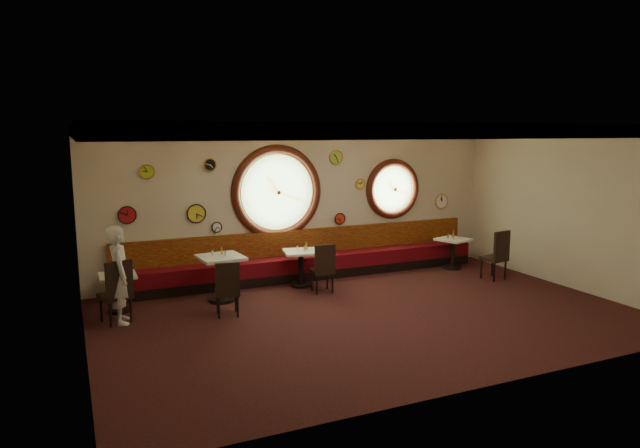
{
  "coord_description": "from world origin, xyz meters",
  "views": [
    {
      "loc": [
        -4.59,
        -8.19,
        3.11
      ],
      "look_at": [
        -0.59,
        0.8,
        1.5
      ],
      "focal_mm": 32.0,
      "sensor_mm": 36.0,
      "label": 1
    }
  ],
  "objects": [
    {
      "name": "table_d",
      "position": [
        3.33,
        2.17,
        0.44
      ],
      "size": [
        0.81,
        0.81,
        0.7
      ],
      "color": "black",
      "rests_on": "floor"
    },
    {
      "name": "wall_clock_0",
      "position": [
        3.55,
        2.96,
        1.45
      ],
      "size": [
        0.34,
        0.03,
        0.34
      ],
      "primitive_type": "cylinder",
      "rotation": [
        1.57,
        0.0,
        0.0
      ],
      "color": "white",
      "rests_on": "wall_back"
    },
    {
      "name": "wall_left",
      "position": [
        -4.5,
        0.0,
        1.6
      ],
      "size": [
        0.02,
        6.0,
        3.2
      ],
      "primitive_type": "cube",
      "color": "beige",
      "rests_on": "floor"
    },
    {
      "name": "table_b",
      "position": [
        -2.11,
        1.85,
        0.54
      ],
      "size": [
        0.85,
        0.85,
        0.85
      ],
      "color": "black",
      "rests_on": "floor"
    },
    {
      "name": "condiment_b_salt",
      "position": [
        -2.24,
        1.94,
        0.9
      ],
      "size": [
        0.04,
        0.04,
        0.1
      ],
      "primitive_type": "cylinder",
      "color": "silver",
      "rests_on": "table_b"
    },
    {
      "name": "wall_front",
      "position": [
        0.0,
        -3.0,
        1.6
      ],
      "size": [
        9.0,
        0.02,
        3.2
      ],
      "primitive_type": "cube",
      "color": "beige",
      "rests_on": "floor"
    },
    {
      "name": "banquette_back",
      "position": [
        0.0,
        2.94,
        0.75
      ],
      "size": [
        8.0,
        0.1,
        0.55
      ],
      "primitive_type": "cube",
      "color": "#5F0F07",
      "rests_on": "wall_back"
    },
    {
      "name": "condiment_b_pepper",
      "position": [
        -2.04,
        1.8,
        0.91
      ],
      "size": [
        0.04,
        0.04,
        0.11
      ],
      "primitive_type": "cylinder",
      "color": "silver",
      "rests_on": "table_b"
    },
    {
      "name": "wall_clock_1",
      "position": [
        -2.0,
        2.96,
        2.45
      ],
      "size": [
        0.24,
        0.03,
        0.24
      ],
      "primitive_type": "cylinder",
      "rotation": [
        1.57,
        0.0,
        0.0
      ],
      "color": "black",
      "rests_on": "wall_back"
    },
    {
      "name": "condiment_c_pepper",
      "position": [
        -0.33,
        2.13,
        0.79
      ],
      "size": [
        0.04,
        0.04,
        0.11
      ],
      "primitive_type": "cylinder",
      "color": "#BBBCC0",
      "rests_on": "table_c"
    },
    {
      "name": "waiter",
      "position": [
        -3.91,
        1.34,
        0.81
      ],
      "size": [
        0.41,
        0.6,
        1.62
      ],
      "primitive_type": "imported",
      "rotation": [
        0.0,
        0.0,
        1.53
      ],
      "color": "silver",
      "rests_on": "floor"
    },
    {
      "name": "molding_left",
      "position": [
        -4.45,
        0.0,
        3.11
      ],
      "size": [
        0.1,
        6.0,
        0.18
      ],
      "primitive_type": "cube",
      "color": "#3D140B",
      "rests_on": "wall_back"
    },
    {
      "name": "molding_right",
      "position": [
        4.45,
        0.0,
        3.11
      ],
      "size": [
        0.1,
        6.0,
        0.18
      ],
      "primitive_type": "cube",
      "color": "#3D140B",
      "rests_on": "wall_back"
    },
    {
      "name": "chair_c",
      "position": [
        -0.17,
        1.56,
        0.56
      ],
      "size": [
        0.45,
        0.45,
        0.6
      ],
      "rotation": [
        0.0,
        0.0,
        -0.11
      ],
      "color": "black",
      "rests_on": "floor"
    },
    {
      "name": "condiment_c_salt",
      "position": [
        -0.42,
        2.3,
        0.78
      ],
      "size": [
        0.03,
        0.03,
        0.09
      ],
      "primitive_type": "cylinder",
      "color": "silver",
      "rests_on": "table_c"
    },
    {
      "name": "wall_clock_7",
      "position": [
        -1.9,
        2.96,
        1.2
      ],
      "size": [
        0.2,
        0.03,
        0.2
      ],
      "primitive_type": "cylinder",
      "rotation": [
        1.57,
        0.0,
        0.0
      ],
      "color": "white",
      "rests_on": "wall_back"
    },
    {
      "name": "chair_b",
      "position": [
        -2.24,
        0.92,
        0.55
      ],
      "size": [
        0.46,
        0.46,
        0.59
      ],
      "rotation": [
        0.0,
        0.0,
        -0.17
      ],
      "color": "black",
      "rests_on": "floor"
    },
    {
      "name": "chair_d",
      "position": [
        3.57,
        0.97,
        0.6
      ],
      "size": [
        0.5,
        0.5,
        0.65
      ],
      "rotation": [
        0.0,
        0.0,
        0.15
      ],
      "color": "black",
      "rests_on": "floor"
    },
    {
      "name": "porthole_right_frame",
      "position": [
        2.2,
        2.98,
        1.8
      ],
      "size": [
        1.38,
        0.18,
        1.38
      ],
      "primitive_type": "torus",
      "rotation": [
        1.57,
        0.0,
        0.0
      ],
      "color": "#3D140B",
      "rests_on": "wall_back"
    },
    {
      "name": "condiment_d_bottle",
      "position": [
        3.38,
        2.25,
        0.79
      ],
      "size": [
        0.06,
        0.06,
        0.18
      ],
      "primitive_type": "cylinder",
      "color": "orange",
      "rests_on": "table_d"
    },
    {
      "name": "banquette_base",
      "position": [
        0.0,
        2.72,
        0.1
      ],
      "size": [
        8.0,
        0.55,
        0.2
      ],
      "primitive_type": "cube",
      "color": "black",
      "rests_on": "floor"
    },
    {
      "name": "wall_clock_3",
      "position": [
        0.85,
        2.96,
        1.2
      ],
      "size": [
        0.24,
        0.03,
        0.24
      ],
      "primitive_type": "cylinder",
      "rotation": [
        1.57,
        0.0,
        0.0
      ],
      "color": "red",
      "rests_on": "wall_back"
    },
    {
      "name": "wall_clock_5",
      "position": [
        -3.6,
        2.96,
        1.55
      ],
      "size": [
        0.32,
        0.03,
        0.32
      ],
      "primitive_type": "cylinder",
      "rotation": [
        1.57,
        0.0,
        0.0
      ],
      "color": "#B5121D",
      "rests_on": "wall_back"
    },
    {
      "name": "porthole_left_frame",
      "position": [
        -0.6,
        2.98,
        1.85
      ],
      "size": [
        1.98,
        0.18,
        1.98
      ],
      "primitive_type": "torus",
      "rotation": [
        1.57,
        0.0,
        0.0
      ],
      "color": "#3D140B",
      "rests_on": "wall_back"
    },
    {
      "name": "condiment_d_salt",
      "position": [
        3.23,
        2.22,
        0.76
      ],
      "size": [
        0.04,
        0.04,
        0.11
      ],
      "primitive_type": "cylinder",
      "color": "silver",
      "rests_on": "table_d"
    },
    {
      "name": "chair_a",
      "position": [
        -3.96,
        1.3,
        0.61
      ],
      "size": [
        0.57,
        0.57,
        0.66
      ],
      "rotation": [
        0.0,
        0.0,
        0.35
      ],
      "color": "black",
      "rests_on": "floor"
    },
    {
      "name": "table_c",
      "position": [
        -0.39,
        2.2,
        0.46
      ],
      "size": [
        0.79,
        0.79,
        0.73
      ],
      "color": "black",
      "rests_on": "floor"
    },
    {
      "name": "porthole_right_ring",
      "position": [
        2.2,
        2.95,
        1.8
      ],
      "size": [
        1.09,
        0.03,
        1.09
      ],
      "primitive_type": "torus",
      "rotation": [
        1.57,
        0.0,
        0.0
      ],
      "color": "gold",
      "rests_on": "wall_back"
    },
    {
      "name": "condiment_a_pepper",
      "position": [
        -3.92,
        1.88,
        0.71
      ],
      "size": [
        0.03,
        0.03,
        0.09
      ],
      "primitive_type": "cylinder",
      "color": "silver",
      "rests_on": "table_a"
    },
    {
      "name": "wall_clock_6",
      "position": [
        -3.2,
        2.96,
        2.35
      ],
      "size": [
        0.26,
        0.03,
        0.26
      ],
      "primitive_type": "cylinder",
      "rotation": [
        1.57,
        0.0,
        0.0
      ],
      "color": "#A8D129",
      "rests_on": "wall_back"
    },
    {
      "name": "wall_clock_2",
      "position": [
        0.75,
        2.96,
        2.55
      ],
      "size": [
        0.3,
        0.03,
        0.3
      ],
      "primitive_type": "cylinder",
      "rotation": [
        1.57,
        0.0,
        0.0
      ],
      "color": "#9EC83E",
      "rests_on": "wall_back"
    },
    {
      "name": "wall_back",
      "position": [
        0.0,
        3.0,
        1.6
      ],
      "size": [
        9.0,
        0.02,
        3.2
      ],
      "primitive_type": "cube",
      "color": "beige",
      "rests_on": "floor"
    },
    {
      "name": "condiment_a_bottle",
      "position": [
        -3.79,
        2.0,
        0.74
      ],
      "size": [
        0.04,
        0.04,
        0.14
      ],
      "primitive_type": "cylinder",
      "color": "gold",
      "rests_on": "table_a"
    },
    {
      "name": "molding_back",
      "position": [
        0.0,
        2.95,
        3.11
      ],
      "size": [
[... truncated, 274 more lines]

